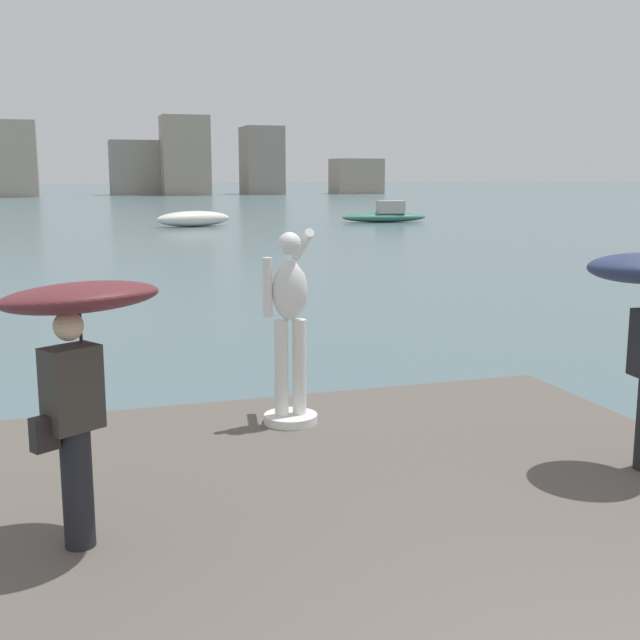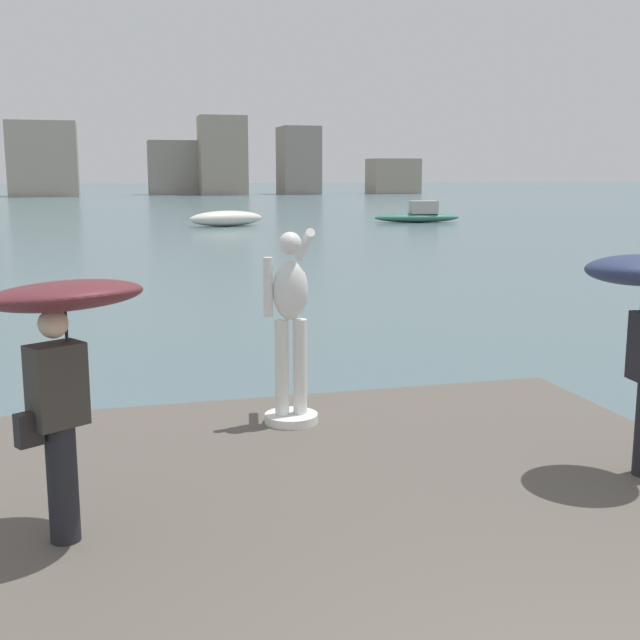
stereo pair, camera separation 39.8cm
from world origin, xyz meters
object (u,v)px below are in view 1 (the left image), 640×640
at_px(statue_white_figure, 290,331).
at_px(boat_near, 386,215).
at_px(onlooker_left, 77,335).
at_px(boat_mid, 194,219).

xyz_separation_m(statue_white_figure, boat_near, (17.22, 39.09, -0.96)).
distance_m(onlooker_left, boat_near, 45.75).
xyz_separation_m(boat_near, boat_mid, (-12.12, -0.54, -0.00)).
relative_size(onlooker_left, boat_near, 0.36).
height_order(onlooker_left, boat_near, onlooker_left).
height_order(statue_white_figure, boat_near, statue_white_figure).
distance_m(statue_white_figure, onlooker_left, 3.22).
bearing_deg(boat_mid, onlooker_left, -100.13).
relative_size(statue_white_figure, onlooker_left, 1.06).
bearing_deg(boat_near, boat_mid, -177.44).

